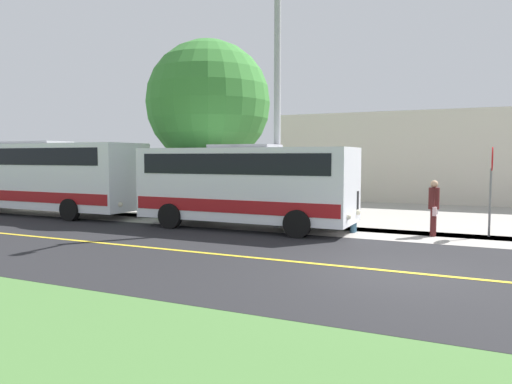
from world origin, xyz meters
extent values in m
plane|color=#477238|center=(0.00, 0.00, 0.00)|extent=(120.00, 120.00, 0.00)
cube|color=black|center=(0.00, 0.00, 0.00)|extent=(8.00, 100.00, 0.01)
cube|color=#9E9991|center=(-5.20, 0.00, 0.00)|extent=(2.40, 100.00, 0.01)
cube|color=#9E9991|center=(-12.40, 3.00, 0.00)|extent=(14.00, 36.00, 0.01)
cube|color=gold|center=(0.00, 0.00, 0.01)|extent=(0.16, 100.00, 0.00)
cube|color=white|center=(-4.48, -5.86, 1.61)|extent=(2.36, 7.77, 2.52)
cube|color=maroon|center=(-4.48, -5.86, 0.90)|extent=(2.40, 7.61, 0.44)
cube|color=black|center=(-4.48, -5.86, 2.32)|extent=(2.40, 6.99, 0.70)
cube|color=gray|center=(-4.48, -5.86, 2.93)|extent=(1.41, 2.33, 0.12)
cylinder|color=black|center=(-5.66, -3.45, 0.45)|extent=(0.25, 0.90, 0.90)
cylinder|color=black|center=(-3.30, -3.45, 0.45)|extent=(0.25, 0.90, 0.90)
cylinder|color=black|center=(-5.66, -8.27, 0.45)|extent=(0.25, 0.90, 0.90)
cylinder|color=black|center=(-3.30, -8.27, 0.45)|extent=(0.25, 0.90, 0.90)
sphere|color=#F2EACC|center=(-5.13, -1.96, 0.70)|extent=(0.20, 0.20, 0.20)
sphere|color=#F2EACC|center=(-3.83, -1.96, 0.70)|extent=(0.20, 0.20, 0.20)
cube|color=white|center=(-4.57, -16.41, 1.74)|extent=(2.54, 10.76, 2.77)
cube|color=maroon|center=(-4.57, -16.41, 0.90)|extent=(2.58, 10.55, 0.44)
cube|color=black|center=(-4.57, -16.41, 2.57)|extent=(2.58, 9.69, 0.70)
cube|color=gray|center=(-4.57, -16.41, 3.18)|extent=(1.52, 3.23, 0.12)
cylinder|color=black|center=(-5.84, -13.08, 0.45)|extent=(0.25, 0.90, 0.90)
cylinder|color=black|center=(-3.30, -13.08, 0.45)|extent=(0.25, 0.90, 0.90)
cylinder|color=black|center=(-5.84, -19.75, 0.45)|extent=(0.25, 0.90, 0.90)
sphere|color=#F2EACC|center=(-5.27, -11.01, 0.70)|extent=(0.20, 0.20, 0.20)
sphere|color=#F2EACC|center=(-3.87, -11.01, 0.70)|extent=(0.20, 0.20, 0.20)
cylinder|color=#4C1919|center=(-5.60, 0.42, 0.44)|extent=(0.18, 0.18, 0.88)
cylinder|color=#4C1919|center=(-5.40, 0.42, 0.44)|extent=(0.18, 0.18, 0.88)
cylinder|color=#4C1919|center=(-5.50, 0.42, 1.23)|extent=(0.34, 0.34, 0.70)
sphere|color=tan|center=(-5.50, 0.42, 1.69)|extent=(0.24, 0.24, 0.24)
cylinder|color=#4C1919|center=(-5.68, 0.42, 1.26)|extent=(0.29, 0.10, 0.63)
cube|color=white|center=(-5.76, 0.47, 0.83)|extent=(0.20, 0.12, 0.28)
cylinder|color=#4C1919|center=(-5.32, 0.42, 1.26)|extent=(0.29, 0.10, 0.63)
cube|color=beige|center=(-5.24, 0.47, 0.83)|extent=(0.20, 0.12, 0.28)
cylinder|color=#335972|center=(-5.28, -2.10, 0.39)|extent=(0.18, 0.18, 0.79)
cylinder|color=#335972|center=(-5.08, -2.10, 0.39)|extent=(0.18, 0.18, 0.79)
cylinder|color=#262628|center=(-5.18, -2.10, 1.10)|extent=(0.34, 0.34, 0.62)
sphere|color=tan|center=(-5.18, -2.10, 1.52)|extent=(0.21, 0.21, 0.21)
cylinder|color=#262628|center=(-5.36, -2.10, 1.13)|extent=(0.27, 0.10, 0.56)
cube|color=beige|center=(-5.44, -2.05, 0.72)|extent=(0.20, 0.12, 0.28)
cylinder|color=#262628|center=(-5.00, -2.10, 1.13)|extent=(0.27, 0.10, 0.56)
cube|color=beige|center=(-4.92, -2.05, 0.72)|extent=(0.20, 0.12, 0.28)
cylinder|color=slate|center=(-6.10, 2.07, 1.10)|extent=(0.07, 0.07, 2.20)
cylinder|color=red|center=(-6.10, 2.09, 2.50)|extent=(0.76, 0.03, 0.76)
cylinder|color=#9E9EA3|center=(-5.00, -4.84, 4.24)|extent=(0.24, 0.24, 8.49)
cylinder|color=brown|center=(-7.40, -9.05, 1.44)|extent=(0.36, 0.36, 2.88)
sphere|color=#387A33|center=(-7.40, -9.05, 4.90)|extent=(5.39, 5.39, 5.39)
cube|color=beige|center=(-21.40, -0.54, 2.54)|extent=(10.00, 17.46, 5.08)
camera|label=1|loc=(10.92, 1.66, 2.57)|focal=33.74mm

